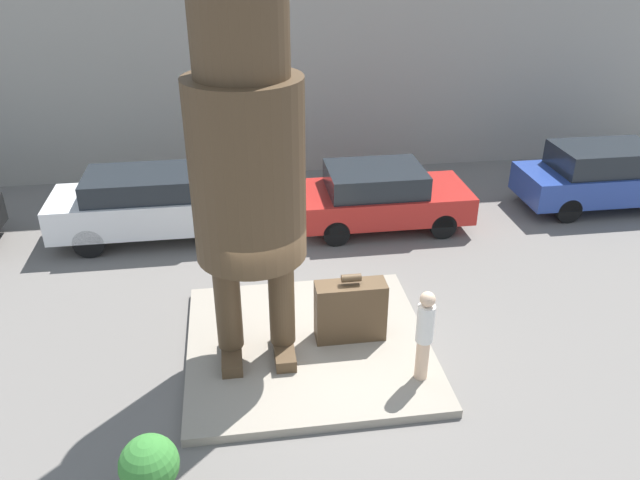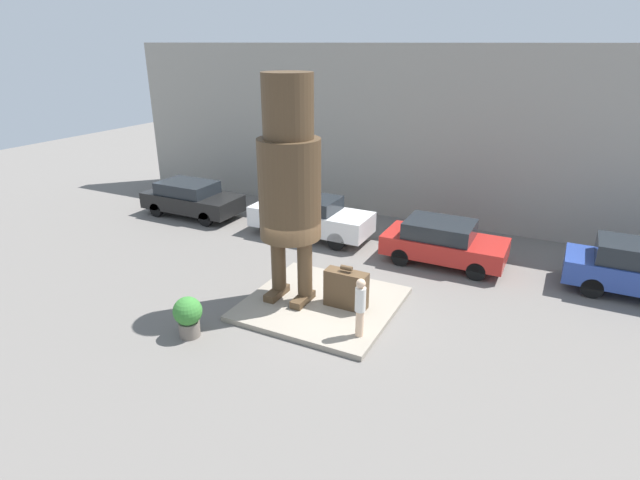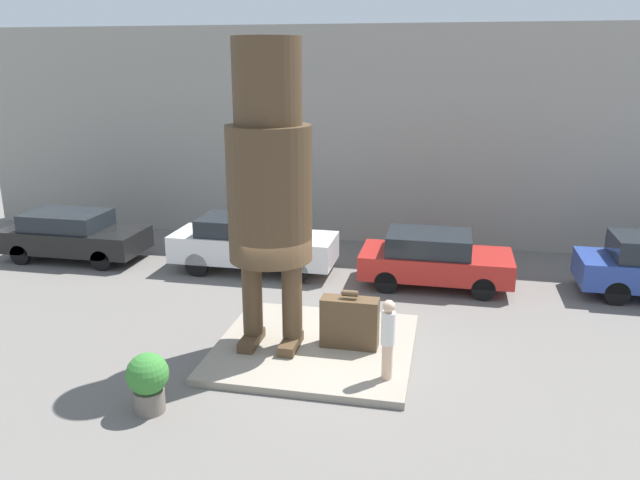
{
  "view_description": "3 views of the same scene",
  "coord_description": "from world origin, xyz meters",
  "px_view_note": "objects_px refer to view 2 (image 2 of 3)",
  "views": [
    {
      "loc": [
        -1.04,
        -8.59,
        6.64
      ],
      "look_at": [
        0.22,
        0.09,
        2.06
      ],
      "focal_mm": 35.0,
      "sensor_mm": 36.0,
      "label": 1
    },
    {
      "loc": [
        5.62,
        -11.22,
        7.02
      ],
      "look_at": [
        0.08,
        -0.26,
        2.14
      ],
      "focal_mm": 28.0,
      "sensor_mm": 36.0,
      "label": 2
    },
    {
      "loc": [
        2.59,
        -11.76,
        5.94
      ],
      "look_at": [
        0.1,
        0.05,
        2.43
      ],
      "focal_mm": 35.0,
      "sensor_mm": 36.0,
      "label": 3
    }
  ],
  "objects_px": {
    "tourist": "(360,305)",
    "parked_car_red": "(443,242)",
    "parked_car_white": "(309,216)",
    "parked_car_black": "(191,198)",
    "statue_figure": "(289,175)",
    "planter_pot": "(188,315)",
    "giant_suitcase": "(346,289)"
  },
  "relations": [
    {
      "from": "tourist",
      "to": "parked_car_red",
      "type": "distance_m",
      "value": 5.73
    },
    {
      "from": "parked_car_white",
      "to": "tourist",
      "type": "bearing_deg",
      "value": -52.28
    },
    {
      "from": "parked_car_white",
      "to": "parked_car_black",
      "type": "bearing_deg",
      "value": -179.35
    },
    {
      "from": "statue_figure",
      "to": "planter_pot",
      "type": "height_order",
      "value": "statue_figure"
    },
    {
      "from": "planter_pot",
      "to": "giant_suitcase",
      "type": "bearing_deg",
      "value": 44.2
    },
    {
      "from": "tourist",
      "to": "parked_car_red",
      "type": "height_order",
      "value": "tourist"
    },
    {
      "from": "statue_figure",
      "to": "giant_suitcase",
      "type": "bearing_deg",
      "value": 7.63
    },
    {
      "from": "giant_suitcase",
      "to": "parked_car_red",
      "type": "relative_size",
      "value": 0.31
    },
    {
      "from": "giant_suitcase",
      "to": "parked_car_white",
      "type": "height_order",
      "value": "parked_car_white"
    },
    {
      "from": "statue_figure",
      "to": "parked_car_red",
      "type": "height_order",
      "value": "statue_figure"
    },
    {
      "from": "parked_car_white",
      "to": "parked_car_red",
      "type": "relative_size",
      "value": 1.17
    },
    {
      "from": "statue_figure",
      "to": "parked_car_white",
      "type": "bearing_deg",
      "value": 112.52
    },
    {
      "from": "parked_car_black",
      "to": "parked_car_white",
      "type": "distance_m",
      "value": 5.72
    },
    {
      "from": "statue_figure",
      "to": "giant_suitcase",
      "type": "height_order",
      "value": "statue_figure"
    },
    {
      "from": "statue_figure",
      "to": "parked_car_white",
      "type": "relative_size",
      "value": 1.32
    },
    {
      "from": "giant_suitcase",
      "to": "parked_car_red",
      "type": "height_order",
      "value": "parked_car_red"
    },
    {
      "from": "statue_figure",
      "to": "parked_car_red",
      "type": "xyz_separation_m",
      "value": [
        3.17,
        4.69,
        -3.0
      ]
    },
    {
      "from": "planter_pot",
      "to": "tourist",
      "type": "bearing_deg",
      "value": 23.87
    },
    {
      "from": "parked_car_black",
      "to": "statue_figure",
      "type": "bearing_deg",
      "value": -31.8
    },
    {
      "from": "parked_car_white",
      "to": "parked_car_red",
      "type": "bearing_deg",
      "value": -1.81
    },
    {
      "from": "giant_suitcase",
      "to": "parked_car_white",
      "type": "xyz_separation_m",
      "value": [
        -3.62,
        4.64,
        0.16
      ]
    },
    {
      "from": "giant_suitcase",
      "to": "tourist",
      "type": "xyz_separation_m",
      "value": [
        0.91,
        -1.21,
        0.33
      ]
    },
    {
      "from": "parked_car_black",
      "to": "parked_car_red",
      "type": "bearing_deg",
      "value": -0.52
    },
    {
      "from": "tourist",
      "to": "parked_car_white",
      "type": "relative_size",
      "value": 0.34
    },
    {
      "from": "giant_suitcase",
      "to": "parked_car_red",
      "type": "distance_m",
      "value": 4.75
    },
    {
      "from": "statue_figure",
      "to": "parked_car_black",
      "type": "relative_size",
      "value": 1.44
    },
    {
      "from": "tourist",
      "to": "parked_car_red",
      "type": "bearing_deg",
      "value": 83.46
    },
    {
      "from": "parked_car_black",
      "to": "parked_car_white",
      "type": "xyz_separation_m",
      "value": [
        5.72,
        0.06,
        0.07
      ]
    },
    {
      "from": "parked_car_white",
      "to": "parked_car_red",
      "type": "height_order",
      "value": "parked_car_white"
    },
    {
      "from": "parked_car_black",
      "to": "giant_suitcase",
      "type": "bearing_deg",
      "value": -26.13
    },
    {
      "from": "parked_car_red",
      "to": "planter_pot",
      "type": "distance_m",
      "value": 8.76
    },
    {
      "from": "parked_car_white",
      "to": "giant_suitcase",
      "type": "bearing_deg",
      "value": -52.08
    }
  ]
}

